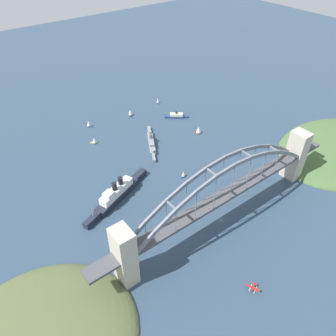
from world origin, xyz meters
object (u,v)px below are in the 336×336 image
harbor_arch_bridge (225,195)px  small_boat_3 (199,130)px  small_boat_0 (94,140)px  harbor_ferry_steamer (176,116)px  naval_cruiser (151,142)px  seaplane_taxiing_near_bridge (253,288)px  ocean_liner (117,194)px  small_boat_2 (130,112)px  small_boat_4 (89,123)px  small_boat_5 (158,101)px  small_boat_1 (183,174)px

harbor_arch_bridge → small_boat_3: bearing=56.9°
small_boat_0 → harbor_arch_bridge: bearing=-78.8°
harbor_arch_bridge → harbor_ferry_steamer: harbor_arch_bridge is taller
small_boat_3 → naval_cruiser: bearing=165.7°
seaplane_taxiing_near_bridge → harbor_arch_bridge: bearing=64.6°
ocean_liner → seaplane_taxiing_near_bridge: 146.97m
harbor_arch_bridge → small_boat_2: (33.99, 207.35, -24.82)m
harbor_arch_bridge → small_boat_2: size_ratio=27.11×
seaplane_taxiing_near_bridge → small_boat_2: size_ratio=1.06×
naval_cruiser → small_boat_3: (60.31, -15.40, 2.00)m
naval_cruiser → small_boat_3: size_ratio=5.97×
harbor_ferry_steamer → small_boat_2: (-45.62, 41.30, 1.97)m
harbor_ferry_steamer → small_boat_4: size_ratio=2.95×
small_boat_0 → small_boat_4: bearing=72.4°
small_boat_2 → small_boat_5: size_ratio=1.20×
harbor_ferry_steamer → small_boat_1: harbor_ferry_steamer is taller
small_boat_5 → ocean_liner: bearing=-137.2°
small_boat_3 → small_boat_4: small_boat_3 is taller
harbor_arch_bridge → small_boat_3: size_ratio=24.35×
ocean_liner → small_boat_5: ocean_liner is taller
harbor_arch_bridge → small_boat_0: (-35.21, 177.52, -25.48)m
ocean_liner → harbor_ferry_steamer: ocean_liner is taller
small_boat_2 → small_boat_4: bearing=171.8°
naval_cruiser → harbor_ferry_steamer: (62.35, 31.51, -0.37)m
harbor_arch_bridge → naval_cruiser: size_ratio=4.08×
harbor_arch_bridge → seaplane_taxiing_near_bridge: bearing=-115.4°
ocean_liner → harbor_arch_bridge: bearing=-52.6°
harbor_ferry_steamer → small_boat_1: 121.61m
small_boat_2 → small_boat_4: small_boat_2 is taller
small_boat_2 → small_boat_1: bearing=-99.6°
small_boat_2 → small_boat_3: bearing=-63.7°
naval_cruiser → small_boat_5: naval_cruiser is taller
small_boat_5 → small_boat_4: bearing=178.9°
naval_cruiser → small_boat_5: 103.34m
harbor_arch_bridge → seaplane_taxiing_near_bridge: size_ratio=25.66×
small_boat_1 → small_boat_5: bearing=63.4°
harbor_ferry_steamer → small_boat_1: (-69.48, -99.80, 1.04)m
ocean_liner → small_boat_4: size_ratio=9.09×
harbor_ferry_steamer → small_boat_5: 47.73m
small_boat_1 → harbor_ferry_steamer: bearing=55.2°
small_boat_1 → small_boat_5: small_boat_5 is taller
harbor_arch_bridge → small_boat_1: (10.13, 66.25, -25.75)m
small_boat_2 → harbor_ferry_steamer: bearing=-42.2°
harbor_arch_bridge → small_boat_3: (77.57, 119.15, -24.42)m
small_boat_4 → ocean_liner: bearing=-105.5°
small_boat_3 → small_boat_2: bearing=116.3°
small_boat_5 → small_boat_0: bearing=-163.1°
small_boat_3 → small_boat_0: bearing=152.6°
seaplane_taxiing_near_bridge → small_boat_4: (7.37, 279.77, 2.40)m
harbor_arch_bridge → small_boat_5: bearing=68.6°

